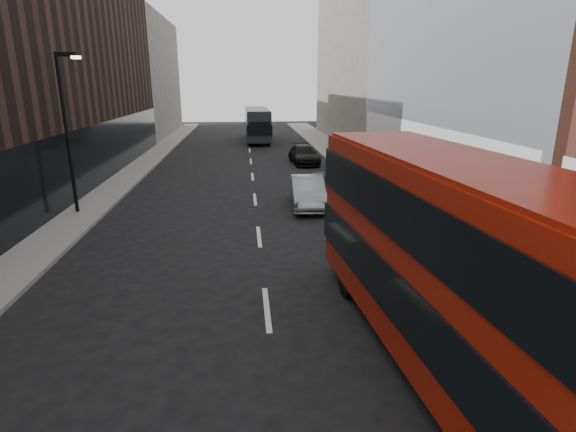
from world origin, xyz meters
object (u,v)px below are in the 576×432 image
object	(u,v)px
car_a	(326,186)
car_b	(307,192)
street_lamp	(67,123)
red_bus	(455,258)
grey_bus	(257,124)
car_c	(304,155)

from	to	relation	value
car_a	car_b	bearing A→B (deg)	-137.71
street_lamp	car_a	distance (m)	12.54
red_bus	grey_bus	distance (m)	39.92
car_c	grey_bus	bearing A→B (deg)	98.63
car_b	street_lamp	bearing A→B (deg)	-175.34
grey_bus	car_b	xyz separation A→B (m)	(1.59, -26.63, -1.04)
street_lamp	grey_bus	world-z (taller)	street_lamp
red_bus	car_b	distance (m)	13.36
car_a	car_c	world-z (taller)	car_a
car_b	grey_bus	bearing A→B (deg)	96.25
street_lamp	car_c	distance (m)	17.98
car_a	car_b	distance (m)	1.72
red_bus	car_a	size ratio (longest dim) A/B	2.70
street_lamp	car_a	xyz separation A→B (m)	(11.94, 1.61, -3.47)
car_a	car_c	bearing A→B (deg)	83.54
grey_bus	car_c	world-z (taller)	grey_bus
grey_bus	red_bus	bearing A→B (deg)	-86.58
car_a	car_b	size ratio (longest dim) A/B	0.93
red_bus	grey_bus	world-z (taller)	red_bus
street_lamp	car_c	bearing A→B (deg)	46.11
street_lamp	grey_bus	bearing A→B (deg)	71.20
red_bus	car_a	bearing A→B (deg)	85.65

